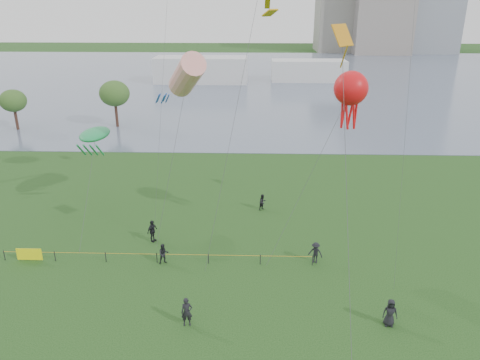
{
  "coord_description": "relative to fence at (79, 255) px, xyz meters",
  "views": [
    {
      "loc": [
        0.91,
        -18.61,
        19.21
      ],
      "look_at": [
        0.0,
        10.0,
        8.0
      ],
      "focal_mm": 35.0,
      "sensor_mm": 36.0,
      "label": 1
    }
  ],
  "objects": [
    {
      "name": "trees",
      "position": [
        -21.19,
        37.68,
        4.49
      ],
      "size": [
        30.38,
        10.66,
        7.29
      ],
      "color": "#341F18",
      "rests_on": "ground_plane"
    },
    {
      "name": "kite_windsock",
      "position": [
        8.19,
        5.66,
        12.97
      ],
      "size": [
        4.6,
        5.73,
        15.52
      ],
      "rotation": [
        0.0,
        0.0,
        -0.42
      ],
      "color": "#3F3F42"
    },
    {
      "name": "spectator_b",
      "position": [
        18.37,
        0.42,
        0.31
      ],
      "size": [
        1.28,
        1.03,
        1.73
      ],
      "primitive_type": "imported",
      "rotation": [
        0.0,
        0.0,
        -0.41
      ],
      "color": "black",
      "rests_on": "ground_plane"
    },
    {
      "name": "kite_octopus",
      "position": [
        20.42,
        2.51,
        12.54
      ],
      "size": [
        7.07,
        3.9,
        14.38
      ],
      "rotation": [
        0.0,
        0.0,
        0.17
      ],
      "color": "#3F3F42"
    },
    {
      "name": "fence",
      "position": [
        0.0,
        0.0,
        0.0
      ],
      "size": [
        24.07,
        0.07,
        1.05
      ],
      "color": "black",
      "rests_on": "ground_plane"
    },
    {
      "name": "spectator_g",
      "position": [
        14.43,
        9.99,
        0.24
      ],
      "size": [
        0.98,
        0.97,
        1.59
      ],
      "primitive_type": "imported",
      "rotation": [
        0.0,
        0.0,
        0.75
      ],
      "color": "black",
      "rests_on": "ground_plane"
    },
    {
      "name": "lake",
      "position": [
        12.64,
        87.38,
        -0.53
      ],
      "size": [
        400.0,
        120.0,
        0.08
      ],
      "primitive_type": "cube",
      "color": "slate",
      "rests_on": "ground_plane"
    },
    {
      "name": "pavilion_left",
      "position": [
        0.64,
        82.38,
        2.45
      ],
      "size": [
        22.0,
        8.0,
        6.0
      ],
      "primitive_type": "cube",
      "color": "silver",
      "rests_on": "ground_plane"
    },
    {
      "name": "spectator_d",
      "position": [
        22.12,
        -6.91,
        0.37
      ],
      "size": [
        0.95,
        0.66,
        1.86
      ],
      "primitive_type": "imported",
      "rotation": [
        0.0,
        0.0,
        -0.08
      ],
      "color": "black",
      "rests_on": "ground_plane"
    },
    {
      "name": "kite_creature",
      "position": [
        -0.84,
        9.03,
        7.13
      ],
      "size": [
        2.47,
        9.98,
        8.15
      ],
      "rotation": [
        0.0,
        0.0,
        -0.15
      ],
      "color": "#3F3F42"
    },
    {
      "name": "spectator_c",
      "position": [
        5.09,
        3.38,
        0.41
      ],
      "size": [
        0.96,
        1.22,
        1.93
      ],
      "primitive_type": "imported",
      "rotation": [
        0.0,
        0.0,
        1.06
      ],
      "color": "black",
      "rests_on": "ground_plane"
    },
    {
      "name": "kite_delta",
      "position": [
        18.14,
        -6.11,
        15.67
      ],
      "size": [
        1.37,
        12.43,
        17.91
      ],
      "rotation": [
        0.0,
        0.0,
        0.15
      ],
      "color": "#3F3F42"
    },
    {
      "name": "spectator_f",
      "position": [
        9.48,
        -7.31,
        0.41
      ],
      "size": [
        0.77,
        0.56,
        1.94
      ],
      "primitive_type": "imported",
      "rotation": [
        0.0,
        0.0,
        0.14
      ],
      "color": "black",
      "rests_on": "ground_plane"
    },
    {
      "name": "spectator_a",
      "position": [
        6.68,
        -0.08,
        0.27
      ],
      "size": [
        0.97,
        0.87,
        1.65
      ],
      "primitive_type": "imported",
      "rotation": [
        0.0,
        0.0,
        0.37
      ],
      "color": "black",
      "rests_on": "ground_plane"
    },
    {
      "name": "building_low",
      "position": [
        44.64,
        155.38,
        13.45
      ],
      "size": [
        16.0,
        18.0,
        28.0
      ],
      "primitive_type": "cube",
      "color": "slate",
      "rests_on": "ground_plane"
    },
    {
      "name": "pavilion_right",
      "position": [
        26.64,
        85.38,
        1.95
      ],
      "size": [
        18.0,
        7.0,
        5.0
      ],
      "primitive_type": "cube",
      "color": "silver",
      "rests_on": "ground_plane"
    }
  ]
}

